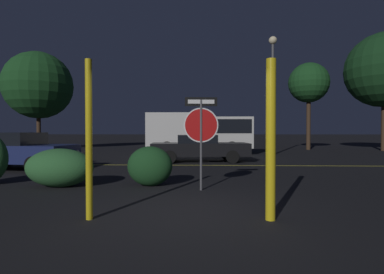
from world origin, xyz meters
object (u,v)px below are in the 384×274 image
Objects in this scene: hedge_bush_1 at (60,168)px; tree_1 at (38,85)px; yellow_pole_left at (89,140)px; tree_2 at (384,70)px; hedge_bush_2 at (150,166)px; stop_sign at (201,126)px; passing_car_1 at (18,151)px; passing_car_2 at (199,148)px; yellow_pole_right at (271,140)px; street_lamp at (273,76)px; delivery_truck at (201,131)px; tree_0 at (309,83)px.

tree_1 is (-9.46, 15.76, 4.62)m from hedge_bush_1.
yellow_pole_left is 0.30× the size of tree_2.
stop_sign is at bearing -21.19° from hedge_bush_2.
tree_2 is (13.43, 15.41, 4.39)m from stop_sign.
passing_car_2 is (6.90, 3.25, -0.04)m from passing_car_1.
stop_sign is 0.54× the size of passing_car_1.
stop_sign is 1.83m from hedge_bush_2.
yellow_pole_right is at bearing -29.46° from hedge_bush_1.
yellow_pole_left is 0.37× the size of street_lamp.
hedge_bush_2 is 11.47m from delivery_truck.
street_lamp reaches higher than passing_car_2.
hedge_bush_1 is 0.20× the size of tree_2.
stop_sign is at bearing -50.63° from tree_1.
yellow_pole_left is at bearing -14.89° from passing_car_2.
tree_0 is at bearing 53.06° from street_lamp.
passing_car_1 is at bearing -69.66° from passing_car_2.
tree_0 is at bearing 53.41° from hedge_bush_1.
street_lamp is at bearing 65.98° from yellow_pole_left.
stop_sign is 21.10m from tree_1.
stop_sign reaches higher than hedge_bush_2.
hedge_bush_2 is at bearing 153.41° from stop_sign.
hedge_bush_1 is at bearing -59.03° from tree_1.
hedge_bush_2 is at bearing -15.60° from passing_car_2.
yellow_pole_right is at bearing 57.74° from passing_car_1.
hedge_bush_2 is 0.15× the size of tree_1.
tree_2 is at bearing 103.24° from delivery_truck.
tree_0 is (8.47, 9.57, 4.57)m from passing_car_2.
passing_car_2 reaches higher than hedge_bush_1.
hedge_bush_1 is 7.58m from passing_car_2.
passing_car_2 is at bearing -131.53° from tree_0.
passing_car_2 is at bearing -136.57° from street_lamp.
yellow_pole_right is 5.69m from hedge_bush_1.
yellow_pole_right is 0.62× the size of passing_car_1.
yellow_pole_left is 22.14m from tree_1.
hedge_bush_2 is (-1.38, 0.53, -1.08)m from stop_sign.
tree_2 is at bearing 55.52° from yellow_pole_right.
tree_0 is (8.32, 16.57, 3.63)m from stop_sign.
hedge_bush_1 is (-1.90, 2.85, -0.82)m from yellow_pole_left.
tree_1 is (-6.15, 12.33, 4.41)m from passing_car_1.
stop_sign reaches higher than hedge_bush_1.
passing_car_2 is at bearing 119.99° from passing_car_1.
tree_1 is (-11.36, 18.62, 3.80)m from yellow_pole_left.
stop_sign is at bearing 54.06° from yellow_pole_left.
passing_car_1 is 0.49× the size of tree_2.
tree_2 is (13.54, 3.51, 4.52)m from delivery_truck.
street_lamp is at bearing 77.13° from yellow_pole_right.
tree_1 reaches higher than tree_0.
passing_car_1 reaches higher than hedge_bush_2.
tree_2 reaches higher than yellow_pole_right.
street_lamp is (6.12, 13.73, 3.54)m from yellow_pole_left.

